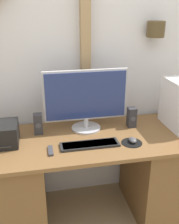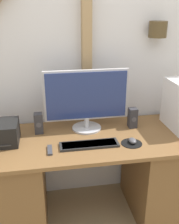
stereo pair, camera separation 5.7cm
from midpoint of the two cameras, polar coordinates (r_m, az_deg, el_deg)
The scene contains 9 objects.
wall_back at distance 2.32m, azimuth -0.99°, elevation 11.73°, with size 6.40×0.20×2.70m.
desk at distance 2.31m, azimuth 0.84°, elevation -14.06°, with size 1.79×0.73×0.79m.
monitor at distance 2.15m, azimuth -0.02°, elevation 3.01°, with size 0.70×0.25×0.51m.
keyboard at distance 1.99m, azimuth 0.77°, elevation -7.09°, with size 0.45×0.13×0.02m.
mousepad at distance 2.05m, azimuth 9.94°, elevation -6.74°, with size 0.16×0.16×0.00m.
mouse at distance 2.05m, azimuth 10.15°, elevation -6.17°, with size 0.06×0.08×0.04m.
speaker_left at distance 2.19m, azimuth -10.27°, elevation -2.42°, with size 0.07×0.08×0.17m.
speaker_right at distance 2.29m, azimuth 10.07°, elevation -1.26°, with size 0.07×0.08×0.17m.
remote_control at distance 1.94m, azimuth -7.78°, elevation -8.21°, with size 0.03×0.13×0.02m.
Camera 2 is at (-0.32, -1.47, 1.78)m, focal length 42.00 mm.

